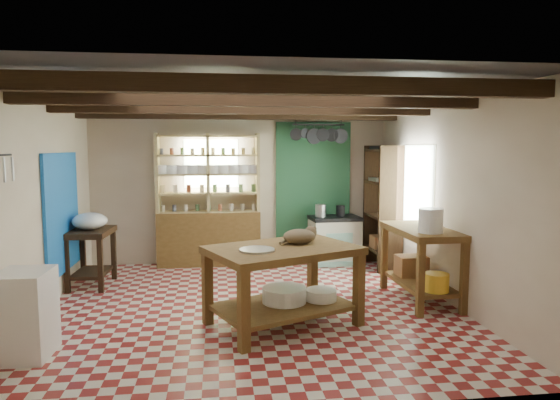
{
  "coord_description": "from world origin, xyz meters",
  "views": [
    {
      "loc": [
        -0.42,
        -6.02,
        1.98
      ],
      "look_at": [
        0.39,
        0.3,
        1.3
      ],
      "focal_mm": 32.0,
      "sensor_mm": 36.0,
      "label": 1
    }
  ],
  "objects": [
    {
      "name": "floor",
      "position": [
        0.0,
        0.0,
        -0.01
      ],
      "size": [
        5.0,
        5.0,
        0.02
      ],
      "primitive_type": "cube",
      "color": "maroon",
      "rests_on": "ground"
    },
    {
      "name": "ceiling",
      "position": [
        0.0,
        0.0,
        2.6
      ],
      "size": [
        5.0,
        5.0,
        0.02
      ],
      "primitive_type": "cube",
      "color": "#48484D",
      "rests_on": "wall_back"
    },
    {
      "name": "wall_back",
      "position": [
        0.0,
        2.5,
        1.3
      ],
      "size": [
        5.0,
        0.04,
        2.6
      ],
      "primitive_type": "cube",
      "color": "beige",
      "rests_on": "floor"
    },
    {
      "name": "wall_front",
      "position": [
        0.0,
        -2.5,
        1.3
      ],
      "size": [
        5.0,
        0.04,
        2.6
      ],
      "primitive_type": "cube",
      "color": "beige",
      "rests_on": "floor"
    },
    {
      "name": "wall_left",
      "position": [
        -2.5,
        0.0,
        1.3
      ],
      "size": [
        0.04,
        5.0,
        2.6
      ],
      "primitive_type": "cube",
      "color": "beige",
      "rests_on": "floor"
    },
    {
      "name": "wall_right",
      "position": [
        2.5,
        0.0,
        1.3
      ],
      "size": [
        0.04,
        5.0,
        2.6
      ],
      "primitive_type": "cube",
      "color": "beige",
      "rests_on": "floor"
    },
    {
      "name": "ceiling_beams",
      "position": [
        0.0,
        0.0,
        2.48
      ],
      "size": [
        5.0,
        3.8,
        0.15
      ],
      "primitive_type": "cube",
      "color": "#2F1E10",
      "rests_on": "ceiling"
    },
    {
      "name": "blue_wall_patch",
      "position": [
        -2.47,
        0.9,
        1.1
      ],
      "size": [
        0.04,
        1.4,
        1.6
      ],
      "primitive_type": "cube",
      "color": "blue",
      "rests_on": "wall_left"
    },
    {
      "name": "green_wall_patch",
      "position": [
        1.25,
        2.47,
        1.25
      ],
      "size": [
        1.3,
        0.04,
        2.3
      ],
      "primitive_type": "cube",
      "color": "#205232",
      "rests_on": "wall_back"
    },
    {
      "name": "window_back",
      "position": [
        -0.5,
        2.48,
        1.7
      ],
      "size": [
        0.9,
        0.02,
        0.8
      ],
      "primitive_type": "cube",
      "color": "silver",
      "rests_on": "wall_back"
    },
    {
      "name": "window_right",
      "position": [
        2.48,
        1.0,
        1.4
      ],
      "size": [
        0.02,
        1.3,
        1.2
      ],
      "primitive_type": "cube",
      "color": "silver",
      "rests_on": "wall_right"
    },
    {
      "name": "pot_rack",
      "position": [
        1.25,
        2.05,
        2.18
      ],
      "size": [
        0.86,
        0.12,
        0.36
      ],
      "primitive_type": "cube",
      "color": "black",
      "rests_on": "ceiling"
    },
    {
      "name": "shelving_unit",
      "position": [
        -0.55,
        2.31,
        1.1
      ],
      "size": [
        1.7,
        0.34,
        2.2
      ],
      "primitive_type": "cube",
      "color": "tan",
      "rests_on": "floor"
    },
    {
      "name": "tall_rack",
      "position": [
        2.28,
        1.8,
        1.0
      ],
      "size": [
        0.4,
        0.86,
        2.0
      ],
      "primitive_type": "cube",
      "color": "#2F1E10",
      "rests_on": "floor"
    },
    {
      "name": "work_table",
      "position": [
        0.3,
        -0.67,
        0.44
      ],
      "size": [
        1.85,
        1.58,
        0.88
      ],
      "primitive_type": "cube",
      "rotation": [
        0.0,
        0.0,
        0.41
      ],
      "color": "brown",
      "rests_on": "floor"
    },
    {
      "name": "stove",
      "position": [
        1.56,
        2.15,
        0.4
      ],
      "size": [
        0.86,
        0.61,
        0.81
      ],
      "primitive_type": "cube",
      "rotation": [
        0.0,
        0.0,
        0.07
      ],
      "color": "beige",
      "rests_on": "floor"
    },
    {
      "name": "prep_table",
      "position": [
        -2.2,
        1.23,
        0.41
      ],
      "size": [
        0.6,
        0.83,
        0.82
      ],
      "primitive_type": "cube",
      "rotation": [
        0.0,
        0.0,
        -0.05
      ],
      "color": "#2F1E10",
      "rests_on": "floor"
    },
    {
      "name": "white_cabinet",
      "position": [
        -2.22,
        -1.21,
        0.41
      ],
      "size": [
        0.47,
        0.56,
        0.82
      ],
      "primitive_type": "cube",
      "rotation": [
        0.0,
        0.0,
        -0.03
      ],
      "color": "white",
      "rests_on": "floor"
    },
    {
      "name": "right_counter",
      "position": [
        2.18,
        -0.02,
        0.47
      ],
      "size": [
        0.68,
        1.34,
        0.95
      ],
      "primitive_type": "cube",
      "rotation": [
        0.0,
        0.0,
        0.02
      ],
      "color": "brown",
      "rests_on": "floor"
    },
    {
      "name": "cat",
      "position": [
        0.51,
        -0.53,
        0.97
      ],
      "size": [
        0.47,
        0.44,
        0.17
      ],
      "primitive_type": "ellipsoid",
      "rotation": [
        0.0,
        0.0,
        0.59
      ],
      "color": "olive",
      "rests_on": "work_table"
    },
    {
      "name": "steel_tray",
      "position": [
        -0.0,
        -0.86,
        0.9
      ],
      "size": [
        0.5,
        0.5,
        0.02
      ],
      "primitive_type": "cylinder",
      "rotation": [
        0.0,
        0.0,
        0.41
      ],
      "color": "#A8A9AF",
      "rests_on": "work_table"
    },
    {
      "name": "basin_large",
      "position": [
        0.33,
        -0.61,
        0.32
      ],
      "size": [
        0.65,
        0.65,
        0.17
      ],
      "primitive_type": "cylinder",
      "rotation": [
        0.0,
        0.0,
        0.41
      ],
      "color": "white",
      "rests_on": "work_table"
    },
    {
      "name": "basin_small",
      "position": [
        0.75,
        -0.58,
        0.3
      ],
      "size": [
        0.47,
        0.47,
        0.12
      ],
      "primitive_type": "cylinder",
      "rotation": [
        0.0,
        0.0,
        0.41
      ],
      "color": "white",
      "rests_on": "work_table"
    },
    {
      "name": "kettle_left",
      "position": [
        1.31,
        2.13,
        0.91
      ],
      "size": [
        0.19,
        0.19,
        0.21
      ],
      "primitive_type": "cylinder",
      "rotation": [
        0.0,
        0.0,
        0.07
      ],
      "color": "#A8A9AF",
      "rests_on": "stove"
    },
    {
      "name": "kettle_right",
      "position": [
        1.66,
        2.16,
        0.9
      ],
      "size": [
        0.16,
        0.16,
        0.18
      ],
      "primitive_type": "cylinder",
      "rotation": [
        0.0,
        0.0,
        0.07
      ],
      "color": "black",
      "rests_on": "stove"
    },
    {
      "name": "enamel_bowl",
      "position": [
        -2.2,
        1.23,
        0.94
      ],
      "size": [
        0.5,
        0.5,
        0.24
      ],
      "primitive_type": "ellipsoid",
      "rotation": [
        0.0,
        0.0,
        -0.05
      ],
      "color": "white",
      "rests_on": "prep_table"
    },
    {
      "name": "white_bucket",
      "position": [
        2.14,
        -0.37,
        1.1
      ],
      "size": [
        0.3,
        0.3,
        0.29
      ],
      "primitive_type": "cylinder",
      "rotation": [
        0.0,
        0.0,
        0.02
      ],
      "color": "white",
      "rests_on": "right_counter"
    },
    {
      "name": "wicker_basket",
      "position": [
        2.18,
        0.28,
        0.39
      ],
      "size": [
        0.39,
        0.31,
        0.27
      ],
      "primitive_type": "cube",
      "rotation": [
        0.0,
        0.0,
        0.02
      ],
      "color": "#97663C",
      "rests_on": "right_counter"
    },
    {
      "name": "yellow_tub",
      "position": [
        2.19,
        -0.47,
        0.36
      ],
      "size": [
        0.3,
        0.3,
        0.22
      ],
      "primitive_type": "cylinder",
      "rotation": [
        0.0,
        0.0,
        0.02
      ],
      "color": "gold",
      "rests_on": "right_counter"
    }
  ]
}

